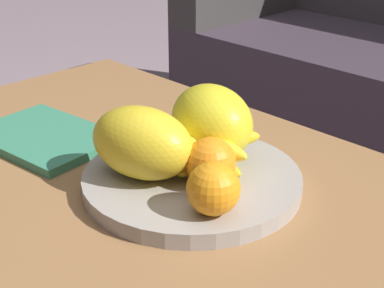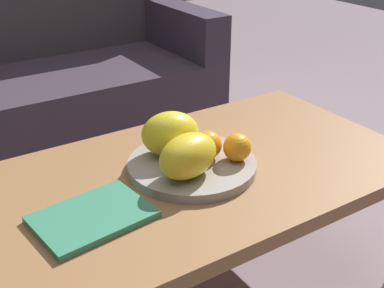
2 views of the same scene
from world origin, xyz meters
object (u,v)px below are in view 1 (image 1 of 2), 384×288
(fruit_bowl, at_px, (192,180))
(magazine, at_px, (45,137))
(coffee_table, at_px, (179,208))
(melon_large_front, at_px, (142,143))
(orange_front, at_px, (211,162))
(banana_bunch, at_px, (209,151))
(orange_right, at_px, (213,189))
(melon_smaller_beside, at_px, (211,121))

(fruit_bowl, xyz_separation_m, magazine, (-0.31, -0.07, -0.00))
(coffee_table, height_order, melon_large_front, melon_large_front)
(orange_front, height_order, magazine, orange_front)
(orange_front, xyz_separation_m, magazine, (-0.36, -0.07, -0.05))
(coffee_table, xyz_separation_m, banana_bunch, (0.03, 0.04, 0.10))
(melon_large_front, distance_m, orange_right, 0.15)
(orange_right, xyz_separation_m, magazine, (-0.41, -0.01, -0.05))
(melon_smaller_beside, bearing_deg, orange_right, -44.64)
(orange_front, height_order, orange_right, orange_front)
(coffee_table, height_order, orange_front, orange_front)
(melon_large_front, relative_size, orange_front, 2.24)
(coffee_table, relative_size, orange_right, 16.84)
(melon_large_front, bearing_deg, fruit_bowl, 49.90)
(fruit_bowl, distance_m, orange_right, 0.13)
(melon_smaller_beside, bearing_deg, melon_large_front, -99.74)
(orange_front, height_order, banana_bunch, orange_front)
(melon_smaller_beside, relative_size, orange_right, 2.09)
(orange_front, bearing_deg, coffee_table, 179.80)
(melon_large_front, bearing_deg, magazine, -176.92)
(melon_smaller_beside, xyz_separation_m, orange_right, (0.13, -0.13, -0.02))
(magazine, bearing_deg, fruit_bowl, 6.25)
(coffee_table, bearing_deg, magazine, -167.14)
(fruit_bowl, relative_size, banana_bunch, 2.06)
(coffee_table, xyz_separation_m, magazine, (-0.29, -0.07, 0.05))
(coffee_table, xyz_separation_m, melon_smaller_beside, (-0.00, 0.07, 0.13))
(coffee_table, xyz_separation_m, orange_right, (0.13, -0.05, 0.11))
(melon_large_front, xyz_separation_m, orange_right, (0.15, -0.00, -0.02))
(orange_front, distance_m, banana_bunch, 0.06)
(orange_right, xyz_separation_m, banana_bunch, (-0.10, 0.09, -0.01))
(coffee_table, height_order, orange_right, orange_right)
(coffee_table, bearing_deg, fruit_bowl, 13.80)
(melon_large_front, height_order, banana_bunch, melon_large_front)
(banana_bunch, bearing_deg, magazine, -161.57)
(fruit_bowl, height_order, orange_front, orange_front)
(coffee_table, xyz_separation_m, orange_front, (0.07, -0.00, 0.11))
(melon_large_front, relative_size, magazine, 0.67)
(orange_front, bearing_deg, banana_bunch, 135.89)
(coffee_table, relative_size, magazine, 5.00)
(melon_large_front, bearing_deg, melon_smaller_beside, 80.26)
(melon_large_front, bearing_deg, orange_front, 28.62)
(fruit_bowl, xyz_separation_m, melon_smaller_beside, (-0.03, 0.07, 0.07))
(fruit_bowl, xyz_separation_m, banana_bunch, (0.00, 0.03, 0.04))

